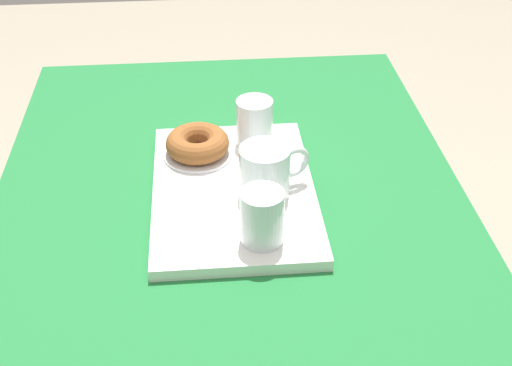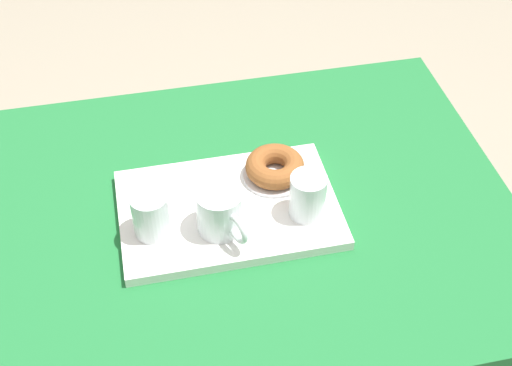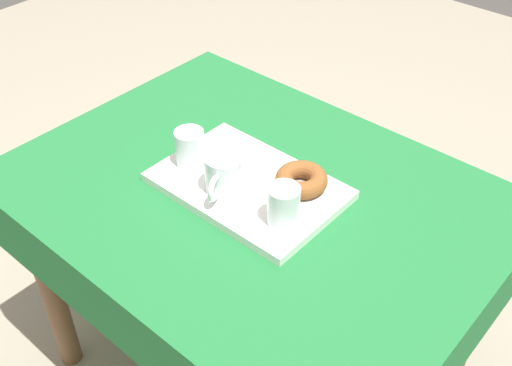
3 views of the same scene
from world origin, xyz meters
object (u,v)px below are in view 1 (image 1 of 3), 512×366
at_px(tea_mug_left, 266,173).
at_px(water_glass_near, 262,220).
at_px(donut_plate_left, 198,154).
at_px(sugar_donut_left, 197,143).
at_px(dining_table, 232,242).
at_px(serving_tray, 234,191).
at_px(water_glass_far, 255,125).

bearing_deg(tea_mug_left, water_glass_near, 171.75).
bearing_deg(donut_plate_left, sugar_donut_left, 90.00).
xyz_separation_m(dining_table, sugar_donut_left, (0.10, 0.05, 0.16)).
bearing_deg(tea_mug_left, sugar_donut_left, 41.46).
bearing_deg(serving_tray, sugar_donut_left, 29.48).
relative_size(dining_table, donut_plate_left, 8.66).
xyz_separation_m(water_glass_near, sugar_donut_left, (0.26, 0.10, -0.01)).
relative_size(tea_mug_left, water_glass_near, 1.40).
distance_m(dining_table, water_glass_near, 0.24).
bearing_deg(water_glass_far, water_glass_near, 177.39).
bearing_deg(water_glass_near, sugar_donut_left, 20.70).
bearing_deg(sugar_donut_left, tea_mug_left, -138.54).
relative_size(serving_tray, water_glass_far, 4.64).
relative_size(tea_mug_left, water_glass_far, 1.40).
height_order(dining_table, tea_mug_left, tea_mug_left).
bearing_deg(donut_plate_left, water_glass_far, -71.27).
bearing_deg(donut_plate_left, tea_mug_left, -138.54).
bearing_deg(tea_mug_left, water_glass_far, 1.68).
bearing_deg(sugar_donut_left, serving_tray, -150.52).
bearing_deg(water_glass_far, sugar_donut_left, 108.73).
distance_m(donut_plate_left, sugar_donut_left, 0.02).
bearing_deg(tea_mug_left, serving_tray, 66.70).
bearing_deg(water_glass_far, donut_plate_left, 108.73).
bearing_deg(sugar_donut_left, dining_table, -150.88).
distance_m(serving_tray, sugar_donut_left, 0.13).
relative_size(serving_tray, tea_mug_left, 3.32).
relative_size(tea_mug_left, sugar_donut_left, 1.07).
bearing_deg(dining_table, water_glass_near, -165.09).
bearing_deg(water_glass_near, water_glass_far, -2.61).
height_order(serving_tray, sugar_donut_left, sugar_donut_left).
height_order(water_glass_near, water_glass_far, same).
xyz_separation_m(tea_mug_left, sugar_donut_left, (0.13, 0.12, -0.02)).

